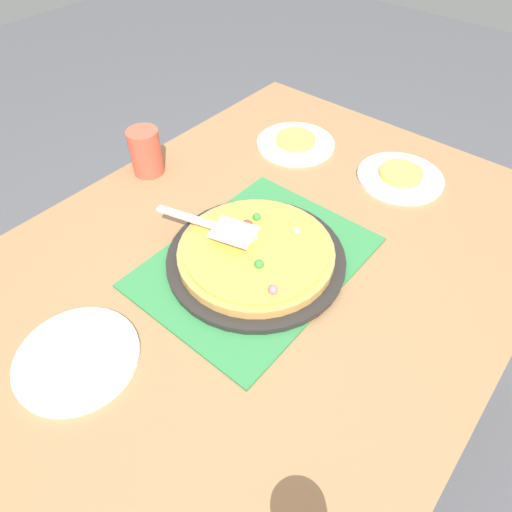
% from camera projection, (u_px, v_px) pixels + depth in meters
% --- Properties ---
extents(ground_plane, '(8.00, 8.00, 0.00)m').
position_uv_depth(ground_plane, '(256.00, 416.00, 1.51)').
color(ground_plane, '#4C4C51').
extents(dining_table, '(1.40, 1.00, 0.75)m').
position_uv_depth(dining_table, '(256.00, 295.00, 1.05)').
color(dining_table, olive).
rests_on(dining_table, ground_plane).
extents(placemat, '(0.48, 0.36, 0.01)m').
position_uv_depth(placemat, '(256.00, 261.00, 0.97)').
color(placemat, '#2D753D').
rests_on(placemat, dining_table).
extents(pizza_pan, '(0.38, 0.38, 0.01)m').
position_uv_depth(pizza_pan, '(256.00, 258.00, 0.96)').
color(pizza_pan, black).
rests_on(pizza_pan, placemat).
extents(pizza, '(0.33, 0.33, 0.05)m').
position_uv_depth(pizza, '(256.00, 251.00, 0.95)').
color(pizza, '#B78442').
rests_on(pizza, pizza_pan).
extents(plate_near_left, '(0.22, 0.22, 0.01)m').
position_uv_depth(plate_near_left, '(400.00, 177.00, 1.18)').
color(plate_near_left, white).
rests_on(plate_near_left, dining_table).
extents(plate_far_right, '(0.22, 0.22, 0.01)m').
position_uv_depth(plate_far_right, '(296.00, 144.00, 1.29)').
color(plate_far_right, white).
rests_on(plate_far_right, dining_table).
extents(plate_side, '(0.22, 0.22, 0.01)m').
position_uv_depth(plate_side, '(77.00, 358.00, 0.80)').
color(plate_side, white).
rests_on(plate_side, dining_table).
extents(served_slice_left, '(0.11, 0.11, 0.02)m').
position_uv_depth(served_slice_left, '(401.00, 173.00, 1.17)').
color(served_slice_left, '#EAB747').
rests_on(served_slice_left, plate_near_left).
extents(served_slice_right, '(0.11, 0.11, 0.02)m').
position_uv_depth(served_slice_right, '(296.00, 140.00, 1.28)').
color(served_slice_right, '#EAB747').
rests_on(served_slice_right, plate_far_right).
extents(cup_near, '(0.08, 0.08, 0.12)m').
position_uv_depth(cup_near, '(146.00, 152.00, 1.16)').
color(cup_near, '#E04C38').
rests_on(cup_near, dining_table).
extents(pizza_server, '(0.10, 0.23, 0.01)m').
position_uv_depth(pizza_server, '(214.00, 226.00, 0.95)').
color(pizza_server, silver).
rests_on(pizza_server, pizza).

